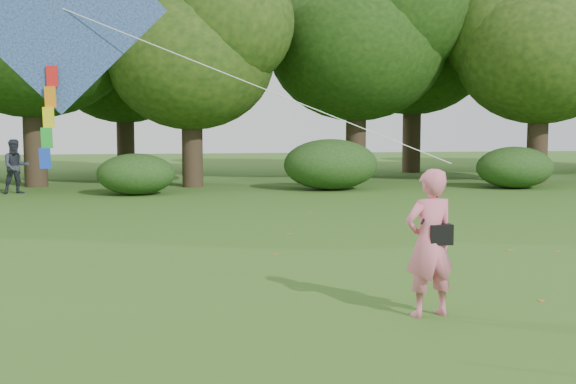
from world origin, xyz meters
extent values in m
plane|color=#265114|center=(0.00, 0.00, 0.00)|extent=(100.00, 100.00, 0.00)
imported|color=#E36A87|center=(0.52, 0.63, 0.95)|extent=(0.77, 0.59, 1.91)
imported|color=#2B2E39|center=(-8.16, 18.14, 0.95)|extent=(1.12, 1.00, 1.90)
cube|color=black|center=(0.64, 0.60, 1.07)|extent=(0.30, 0.20, 0.26)
cylinder|color=black|center=(0.52, 0.59, 1.44)|extent=(0.33, 0.14, 0.47)
cube|color=#24649C|center=(-4.10, 1.43, 3.93)|extent=(2.69, 0.31, 2.69)
cube|color=black|center=(-4.10, 1.46, 3.93)|extent=(0.15, 0.42, 2.45)
cylinder|color=white|center=(-1.67, 1.00, 2.95)|extent=(4.88, 0.87, 1.97)
cube|color=red|center=(-4.20, 1.45, 3.07)|extent=(0.14, 0.06, 0.26)
cube|color=orange|center=(-4.23, 1.45, 2.81)|extent=(0.14, 0.06, 0.26)
cube|color=yellow|center=(-4.26, 1.45, 2.55)|extent=(0.14, 0.06, 0.26)
cube|color=green|center=(-4.29, 1.45, 2.29)|extent=(0.14, 0.06, 0.26)
cube|color=blue|center=(-4.32, 1.45, 2.03)|extent=(0.14, 0.06, 0.26)
cylinder|color=#3A2D1E|center=(-8.00, 21.00, 1.92)|extent=(0.88, 0.88, 3.85)
ellipsoid|color=#1E3F11|center=(-8.00, 21.00, 6.05)|extent=(8.00, 8.00, 6.80)
cylinder|color=#3A2D1E|center=(-2.00, 20.00, 1.57)|extent=(0.80, 0.80, 3.15)
ellipsoid|color=#1E3F11|center=(-2.00, 20.00, 4.91)|extent=(6.40, 6.40, 5.44)
cylinder|color=#3A2D1E|center=(5.00, 22.00, 1.84)|extent=(0.86, 0.86, 3.67)
ellipsoid|color=#1E3F11|center=(5.00, 22.00, 5.76)|extent=(7.60, 7.60, 6.46)
cylinder|color=#3A2D1E|center=(12.00, 19.50, 1.72)|extent=(0.83, 0.83, 3.43)
ellipsoid|color=#1E3F11|center=(12.00, 19.50, 5.30)|extent=(6.80, 6.80, 5.78)
cylinder|color=#3A2D1E|center=(-5.00, 27.50, 1.75)|extent=(0.84, 0.84, 3.50)
ellipsoid|color=#1E3F11|center=(-5.00, 27.50, 5.43)|extent=(7.00, 7.00, 5.95)
cylinder|color=#3A2D1E|center=(9.00, 26.50, 2.01)|extent=(0.90, 0.90, 4.02)
ellipsoid|color=#1E3F11|center=(9.00, 26.50, 6.17)|extent=(7.80, 7.80, 6.63)
ellipsoid|color=#264919|center=(-4.00, 17.10, 0.71)|extent=(2.66, 2.09, 1.42)
ellipsoid|color=#264919|center=(3.00, 17.90, 0.94)|extent=(3.50, 2.75, 1.88)
ellipsoid|color=#264919|center=(10.00, 17.40, 0.79)|extent=(2.94, 2.31, 1.58)
cube|color=olive|center=(-0.19, 7.64, 0.00)|extent=(0.14, 0.13, 0.01)
cube|color=olive|center=(3.76, 10.24, 0.00)|extent=(0.14, 0.14, 0.01)
cube|color=olive|center=(2.35, 1.11, 0.00)|extent=(0.10, 0.13, 0.01)
cube|color=olive|center=(0.98, 11.38, 0.00)|extent=(0.14, 0.12, 0.01)
cube|color=olive|center=(4.59, 4.65, 0.00)|extent=(0.14, 0.14, 0.01)
cube|color=olive|center=(-0.82, 5.22, 0.00)|extent=(0.13, 0.10, 0.01)
cube|color=olive|center=(3.74, 4.94, 0.00)|extent=(0.14, 0.12, 0.01)
camera|label=1|loc=(-2.69, -8.09, 2.49)|focal=45.00mm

